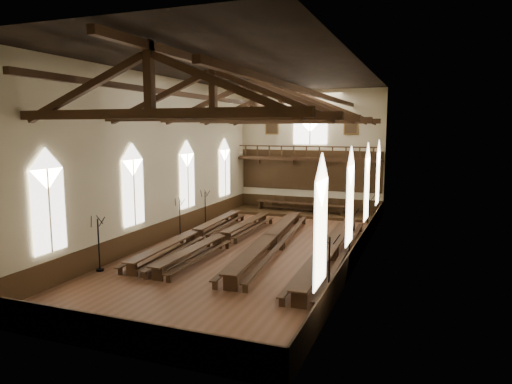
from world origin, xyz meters
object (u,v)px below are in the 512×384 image
(candelabrum_left_far, at_px, (205,215))
(candelabrum_right_mid, at_px, (350,245))
(high_table, at_px, (300,204))
(candelabrum_right_far, at_px, (368,220))
(dais, at_px, (300,213))
(candelabrum_left_mid, at_px, (180,225))
(refectory_row_d, at_px, (332,248))
(refectory_row_b, at_px, (222,237))
(refectory_row_a, at_px, (195,233))
(candelabrum_left_near, at_px, (99,254))
(refectory_row_c, at_px, (270,238))
(candelabrum_right_near, at_px, (329,277))

(candelabrum_left_far, height_order, candelabrum_right_mid, candelabrum_right_mid)
(high_table, bearing_deg, candelabrum_right_far, -36.82)
(dais, xyz_separation_m, candelabrum_left_mid, (-5.18, -10.11, 0.65))
(refectory_row_d, height_order, candelabrum_right_mid, candelabrum_right_mid)
(candelabrum_left_far, bearing_deg, refectory_row_b, -53.34)
(refectory_row_b, height_order, candelabrum_right_far, candelabrum_right_far)
(candelabrum_left_mid, distance_m, candelabrum_right_far, 12.47)
(refectory_row_a, distance_m, candelabrum_left_mid, 1.90)
(high_table, distance_m, candelabrum_left_near, 18.55)
(refectory_row_b, distance_m, candelabrum_right_mid, 7.61)
(refectory_row_a, distance_m, candelabrum_left_near, 6.89)
(refectory_row_a, height_order, candelabrum_right_mid, candelabrum_right_mid)
(candelabrum_left_near, height_order, candelabrum_left_far, candelabrum_left_near)
(refectory_row_c, distance_m, candelabrum_right_far, 8.02)
(refectory_row_a, distance_m, dais, 11.69)
(refectory_row_d, bearing_deg, candelabrum_left_near, -149.37)
(refectory_row_d, bearing_deg, candelabrum_left_far, 152.68)
(candelabrum_left_near, bearing_deg, candelabrum_left_mid, 90.00)
(candelabrum_left_near, relative_size, candelabrum_right_mid, 0.96)
(candelabrum_left_mid, relative_size, candelabrum_right_far, 0.98)
(refectory_row_a, bearing_deg, candelabrum_right_near, -32.11)
(refectory_row_b, xyz_separation_m, candelabrum_right_near, (7.58, -5.80, 0.27))
(refectory_row_d, relative_size, dais, 1.31)
(refectory_row_c, xyz_separation_m, dais, (-1.23, 10.93, -0.49))
(refectory_row_a, height_order, high_table, high_table)
(high_table, xyz_separation_m, candelabrum_left_far, (-5.18, -6.55, -0.03))
(refectory_row_b, height_order, candelabrum_right_near, candelabrum_right_near)
(candelabrum_right_far, bearing_deg, candelabrum_left_mid, -152.89)
(candelabrum_right_near, xyz_separation_m, candelabrum_right_far, (0.00, 12.65, -0.03))
(candelabrum_left_mid, height_order, candelabrum_right_near, candelabrum_right_near)
(dais, relative_size, candelabrum_right_mid, 3.98)
(refectory_row_a, xyz_separation_m, refectory_row_c, (4.82, 0.18, 0.06))
(refectory_row_c, bearing_deg, candelabrum_right_mid, -11.55)
(refectory_row_a, relative_size, candelabrum_right_near, 5.45)
(candelabrum_left_far, bearing_deg, candelabrum_right_far, 10.84)
(refectory_row_a, relative_size, candelabrum_right_far, 5.65)
(refectory_row_a, bearing_deg, refectory_row_c, 2.17)
(dais, distance_m, candelabrum_right_mid, 13.30)
(refectory_row_d, distance_m, candelabrum_left_near, 11.80)
(candelabrum_left_far, bearing_deg, high_table, 51.66)
(candelabrum_left_far, bearing_deg, candelabrum_right_near, -43.47)
(candelabrum_left_far, xyz_separation_m, candelabrum_right_near, (11.10, -10.52, 0.02))
(candelabrum_right_far, bearing_deg, candelabrum_right_near, -90.00)
(candelabrum_right_far, bearing_deg, candelabrum_left_far, -169.16)
(refectory_row_c, relative_size, candelabrum_left_far, 5.93)
(candelabrum_left_near, bearing_deg, candelabrum_left_far, 90.00)
(refectory_row_b, bearing_deg, refectory_row_c, 6.91)
(candelabrum_left_near, bearing_deg, refectory_row_d, 30.63)
(refectory_row_a, xyz_separation_m, refectory_row_b, (1.92, -0.17, -0.01))
(refectory_row_c, relative_size, candelabrum_left_near, 5.54)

